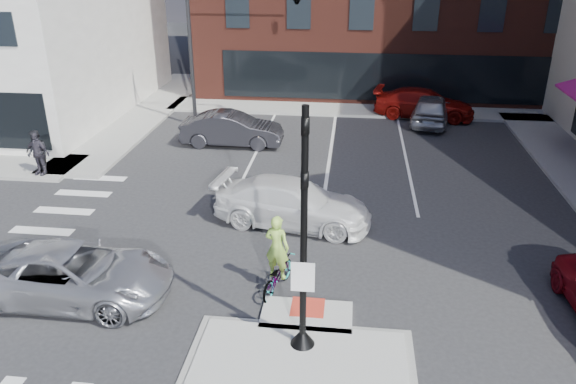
# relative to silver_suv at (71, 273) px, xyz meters

# --- Properties ---
(ground) EXTENTS (120.00, 120.00, 0.00)m
(ground) POSITION_rel_silver_suv_xyz_m (6.53, -1.78, -0.78)
(ground) COLOR #28282B
(ground) RESTS_ON ground
(refuge_island) EXTENTS (5.40, 4.65, 0.13)m
(refuge_island) POSITION_rel_silver_suv_xyz_m (6.53, -2.04, -0.73)
(refuge_island) COLOR gray
(refuge_island) RESTS_ON ground
(sidewalk_nw) EXTENTS (23.50, 20.50, 0.15)m
(sidewalk_nw) POSITION_rel_silver_suv_xyz_m (-10.23, 13.50, -0.70)
(sidewalk_nw) COLOR gray
(sidewalk_nw) RESTS_ON ground
(sidewalk_n) EXTENTS (26.00, 3.00, 0.15)m
(sidewalk_n) POSITION_rel_silver_suv_xyz_m (9.53, 20.22, -0.70)
(sidewalk_n) COLOR gray
(sidewalk_n) RESTS_ON ground
(signal_pole) EXTENTS (0.60, 0.60, 5.98)m
(signal_pole) POSITION_rel_silver_suv_xyz_m (6.53, -1.39, 1.58)
(signal_pole) COLOR black
(signal_pole) RESTS_ON refuge_island
(mast_arm_signal) EXTENTS (6.10, 2.24, 8.00)m
(mast_arm_signal) POSITION_rel_silver_suv_xyz_m (3.06, 16.22, 5.43)
(mast_arm_signal) COLOR black
(mast_arm_signal) RESTS_ON ground
(silver_suv) EXTENTS (5.60, 2.61, 1.55)m
(silver_suv) POSITION_rel_silver_suv_xyz_m (0.00, 0.00, 0.00)
(silver_suv) COLOR #B7B8BF
(silver_suv) RESTS_ON ground
(white_pickup) EXTENTS (5.79, 3.09, 1.60)m
(white_pickup) POSITION_rel_silver_suv_xyz_m (5.56, 5.22, 0.02)
(white_pickup) COLOR white
(white_pickup) RESTS_ON ground
(bg_car_dark) EXTENTS (4.92, 1.75, 1.62)m
(bg_car_dark) POSITION_rel_silver_suv_xyz_m (1.70, 13.26, 0.03)
(bg_car_dark) COLOR #29292E
(bg_car_dark) RESTS_ON ground
(bg_car_silver) EXTENTS (2.70, 5.06, 1.64)m
(bg_car_silver) POSITION_rel_silver_suv_xyz_m (11.71, 18.08, 0.04)
(bg_car_silver) COLOR #9FA0A5
(bg_car_silver) RESTS_ON ground
(bg_car_red) EXTENTS (5.85, 3.19, 1.61)m
(bg_car_red) POSITION_rel_silver_suv_xyz_m (11.47, 19.20, 0.03)
(bg_car_red) COLOR #9A130E
(bg_car_red) RESTS_ON ground
(cyclist) EXTENTS (1.16, 2.01, 2.36)m
(cyclist) POSITION_rel_silver_suv_xyz_m (5.59, 1.02, 0.02)
(cyclist) COLOR #3F3F44
(cyclist) RESTS_ON ground
(pedestrian_a) EXTENTS (1.17, 1.14, 1.90)m
(pedestrian_a) POSITION_rel_silver_suv_xyz_m (-5.47, 8.22, 0.32)
(pedestrian_a) COLOR black
(pedestrian_a) RESTS_ON sidewalk_nw
(pedestrian_b) EXTENTS (1.16, 0.65, 1.87)m
(pedestrian_b) POSITION_rel_silver_suv_xyz_m (-5.47, 8.22, 0.31)
(pedestrian_b) COLOR #322E39
(pedestrian_b) RESTS_ON sidewalk_nw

